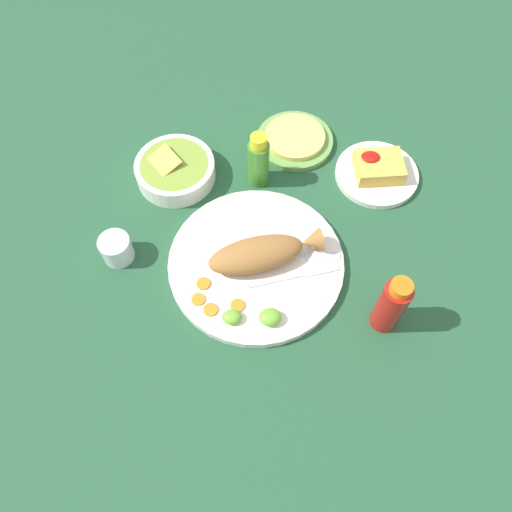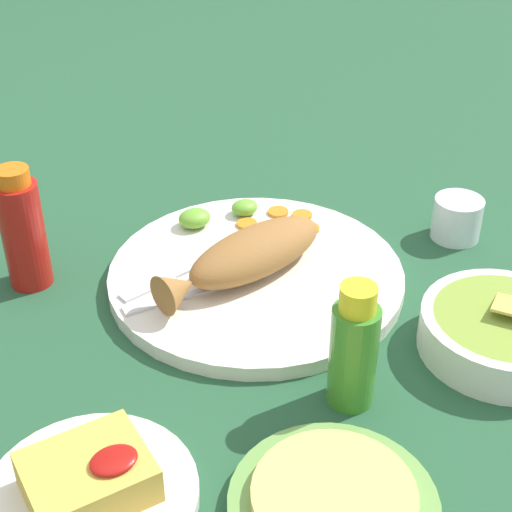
{
  "view_description": "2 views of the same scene",
  "coord_description": "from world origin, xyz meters",
  "views": [
    {
      "loc": [
        0.04,
        0.49,
        0.89
      ],
      "look_at": [
        0.0,
        0.0,
        0.04
      ],
      "focal_mm": 35.0,
      "sensor_mm": 36.0,
      "label": 1
    },
    {
      "loc": [
        -0.39,
        -0.67,
        0.55
      ],
      "look_at": [
        0.0,
        0.0,
        0.04
      ],
      "focal_mm": 55.0,
      "sensor_mm": 36.0,
      "label": 2
    }
  ],
  "objects": [
    {
      "name": "lime_wedge_side",
      "position": [
        -0.02,
        0.13,
        0.03
      ],
      "size": [
        0.04,
        0.04,
        0.02
      ],
      "primitive_type": "ellipsoid",
      "color": "#6BB233",
      "rests_on": "main_plate"
    },
    {
      "name": "fork_near",
      "position": [
        -0.09,
        -0.01,
        0.02
      ],
      "size": [
        0.19,
        0.02,
        0.0
      ],
      "rotation": [
        0.0,
        0.0,
        3.09
      ],
      "color": "silver",
      "rests_on": "main_plate"
    },
    {
      "name": "fries_pile",
      "position": [
        -0.29,
        -0.21,
        0.03
      ],
      "size": [
        0.1,
        0.08,
        0.04
      ],
      "color": "gold",
      "rests_on": "side_plate_fries"
    },
    {
      "name": "main_plate",
      "position": [
        0.0,
        0.0,
        0.01
      ],
      "size": [
        0.35,
        0.35,
        0.02
      ],
      "primitive_type": "cylinder",
      "color": "white",
      "rests_on": "ground_plane"
    },
    {
      "name": "tortilla_stack",
      "position": [
        -0.12,
        -0.32,
        0.02
      ],
      "size": [
        0.14,
        0.14,
        0.01
      ],
      "primitive_type": "cylinder",
      "color": "#E0C666",
      "rests_on": "tortilla_plate"
    },
    {
      "name": "guacamole_bowl",
      "position": [
        0.16,
        -0.24,
        0.03
      ],
      "size": [
        0.18,
        0.18,
        0.06
      ],
      "color": "white",
      "rests_on": "ground_plane"
    },
    {
      "name": "fried_fish",
      "position": [
        -0.01,
        -0.0,
        0.04
      ],
      "size": [
        0.24,
        0.11,
        0.05
      ],
      "rotation": [
        0.0,
        0.0,
        0.19
      ],
      "color": "#996633",
      "rests_on": "main_plate"
    },
    {
      "name": "lime_wedge_main",
      "position": [
        0.05,
        0.12,
        0.03
      ],
      "size": [
        0.04,
        0.03,
        0.02
      ],
      "primitive_type": "ellipsoid",
      "color": "#6BB233",
      "rests_on": "main_plate"
    },
    {
      "name": "fork_far",
      "position": [
        -0.08,
        0.04,
        0.02
      ],
      "size": [
        0.18,
        0.04,
        0.0
      ],
      "rotation": [
        0.0,
        0.0,
        3.31
      ],
      "color": "silver",
      "rests_on": "main_plate"
    },
    {
      "name": "carrot_slice_extra",
      "position": [
        0.04,
        0.1,
        0.02
      ],
      "size": [
        0.03,
        0.03,
        0.0
      ],
      "primitive_type": "cylinder",
      "color": "orange",
      "rests_on": "main_plate"
    },
    {
      "name": "carrot_slice_mid",
      "position": [
        0.12,
        0.08,
        0.02
      ],
      "size": [
        0.03,
        0.03,
        0.0
      ],
      "primitive_type": "cylinder",
      "color": "orange",
      "rests_on": "main_plate"
    },
    {
      "name": "carrot_slice_near",
      "position": [
        0.11,
        0.04,
        0.02
      ],
      "size": [
        0.03,
        0.03,
        0.0
      ],
      "primitive_type": "cylinder",
      "color": "orange",
      "rests_on": "main_plate"
    },
    {
      "name": "tortilla_plate",
      "position": [
        -0.12,
        -0.32,
        0.01
      ],
      "size": [
        0.18,
        0.18,
        0.01
      ],
      "primitive_type": "cylinder",
      "color": "#6B9E4C",
      "rests_on": "ground_plane"
    },
    {
      "name": "carrot_slice_far",
      "position": [
        0.09,
        0.1,
        0.02
      ],
      "size": [
        0.03,
        0.03,
        0.0
      ],
      "primitive_type": "cylinder",
      "color": "orange",
      "rests_on": "main_plate"
    },
    {
      "name": "hot_sauce_bottle_green",
      "position": [
        -0.02,
        -0.22,
        0.06
      ],
      "size": [
        0.05,
        0.05,
        0.14
      ],
      "color": "#3D8428",
      "rests_on": "ground_plane"
    },
    {
      "name": "hot_sauce_bottle_red",
      "position": [
        -0.23,
        0.14,
        0.07
      ],
      "size": [
        0.05,
        0.05,
        0.15
      ],
      "color": "#B21914",
      "rests_on": "ground_plane"
    },
    {
      "name": "ground_plane",
      "position": [
        0.0,
        0.0,
        0.0
      ],
      "size": [
        4.0,
        4.0,
        0.0
      ],
      "primitive_type": "plane",
      "color": "#235133"
    },
    {
      "name": "salt_cup",
      "position": [
        0.28,
        -0.04,
        0.02
      ],
      "size": [
        0.06,
        0.06,
        0.06
      ],
      "color": "silver",
      "rests_on": "ground_plane"
    },
    {
      "name": "side_plate_fries",
      "position": [
        -0.29,
        -0.21,
        0.01
      ],
      "size": [
        0.19,
        0.19,
        0.01
      ],
      "primitive_type": "cylinder",
      "color": "white",
      "rests_on": "ground_plane"
    }
  ]
}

